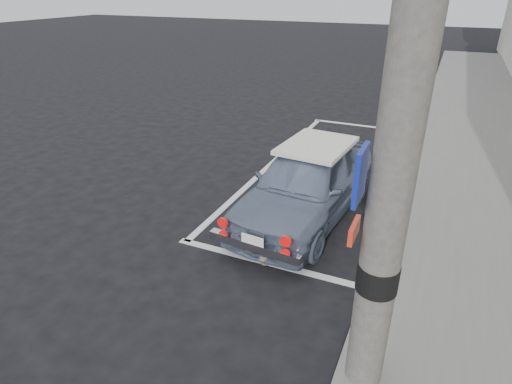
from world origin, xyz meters
TOP-DOWN VIEW (x-y plane):
  - ground at (0.00, 0.00)m, footprint 80.00×80.00m
  - sidewalk at (3.20, 2.00)m, footprint 2.80×40.00m
  - pline_rear at (0.50, -0.50)m, footprint 3.00×0.12m
  - pline_front at (0.50, 6.50)m, footprint 3.00×0.12m
  - pline_side at (-0.90, 3.00)m, footprint 0.12×7.00m
  - utility_pole at (2.05, -2.00)m, footprint 0.44×0.36m
  - retro_coupe at (0.49, 1.00)m, footprint 1.76×3.69m
  - cat at (0.43, -0.53)m, footprint 0.22×0.47m

SIDE VIEW (x-z plane):
  - ground at x=0.00m, z-range 0.00..0.00m
  - pline_rear at x=0.50m, z-range 0.00..0.01m
  - pline_front at x=0.50m, z-range 0.00..0.01m
  - pline_side at x=-0.90m, z-range 0.00..0.01m
  - sidewalk at x=3.20m, z-range 0.00..0.15m
  - cat at x=0.43m, z-range -0.01..0.24m
  - retro_coupe at x=0.49m, z-range 0.01..1.22m
  - utility_pole at x=2.05m, z-range -0.10..6.90m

